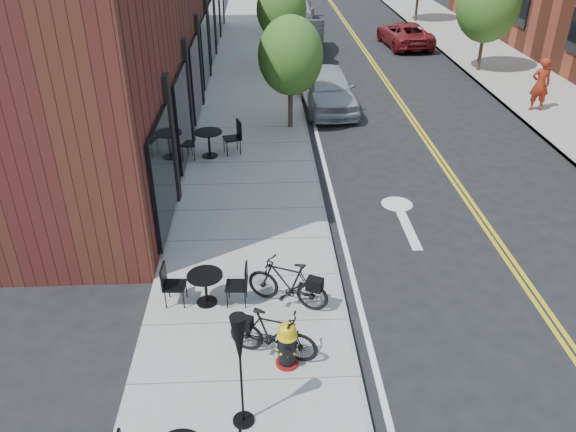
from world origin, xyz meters
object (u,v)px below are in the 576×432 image
object	(u,v)px
patio_umbrella	(240,349)
parked_car_c	(297,12)
parked_car_a	(328,88)
bistro_set_b	(206,285)
bicycle_left	(288,283)
parked_car_far	(404,34)
parked_car_b	(307,38)
pedestrian	(540,84)
bistro_set_c	(209,140)
bicycle_right	(273,334)
fire_hydrant	(287,345)

from	to	relation	value
patio_umbrella	parked_car_c	world-z (taller)	patio_umbrella
parked_car_a	bistro_set_b	bearing A→B (deg)	-110.35
parked_car_a	parked_car_c	xyz separation A→B (m)	(-0.16, 16.62, -0.03)
bistro_set_b	patio_umbrella	xyz separation A→B (m)	(0.80, -2.99, 1.06)
bicycle_left	parked_car_far	size ratio (longest dim) A/B	0.36
parked_car_b	pedestrian	bearing A→B (deg)	-42.68
parked_car_b	parked_car_far	world-z (taller)	parked_car_b
bistro_set_c	pedestrian	size ratio (longest dim) A/B	1.03
parked_car_a	bistro_set_c	bearing A→B (deg)	-134.88
bistro_set_b	parked_car_c	bearing A→B (deg)	85.38
bicycle_right	parked_car_a	size ratio (longest dim) A/B	0.35
bistro_set_c	parked_car_a	bearing A→B (deg)	31.89
bicycle_left	patio_umbrella	size ratio (longest dim) A/B	0.81
bistro_set_c	patio_umbrella	xyz separation A→B (m)	(1.27, -10.33, 0.97)
bicycle_left	parked_car_a	xyz separation A→B (m)	(2.13, 12.19, 0.16)
bistro_set_b	parked_car_far	xyz separation A→B (m)	(9.10, 22.22, 0.09)
bistro_set_c	parked_car_far	distance (m)	17.69
fire_hydrant	bicycle_right	size ratio (longest dim) A/B	0.57
bicycle_left	bistro_set_c	bearing A→B (deg)	-139.98
pedestrian	parked_car_far	bearing A→B (deg)	-71.51
patio_umbrella	bicycle_right	bearing A→B (deg)	70.52
patio_umbrella	bicycle_left	bearing A→B (deg)	73.99
parked_car_far	parked_car_c	bearing A→B (deg)	-54.12
bistro_set_b	patio_umbrella	world-z (taller)	patio_umbrella
parked_car_c	pedestrian	distance (m)	19.28
bistro_set_c	bicycle_right	bearing A→B (deg)	-95.00
fire_hydrant	pedestrian	xyz separation A→B (m)	(10.12, 12.96, 0.55)
bistro_set_b	bistro_set_c	bearing A→B (deg)	96.22
bistro_set_c	patio_umbrella	size ratio (longest dim) A/B	0.97
bistro_set_b	patio_umbrella	distance (m)	3.27
parked_car_b	bistro_set_b	bearing A→B (deg)	-92.94
parked_car_far	pedestrian	bearing A→B (deg)	98.53
fire_hydrant	bistro_set_b	xyz separation A→B (m)	(-1.54, 1.78, 0.01)
fire_hydrant	pedestrian	world-z (taller)	pedestrian
bicycle_left	patio_umbrella	bearing A→B (deg)	8.31
fire_hydrant	parked_car_far	xyz separation A→B (m)	(7.56, 24.00, 0.10)
parked_car_b	bicycle_right	bearing A→B (deg)	-88.96
bicycle_right	parked_car_a	bearing A→B (deg)	9.60
fire_hydrant	bicycle_right	xyz separation A→B (m)	(-0.23, 0.22, 0.05)
bicycle_left	parked_car_b	xyz separation A→B (m)	(1.98, 20.77, 0.19)
bicycle_right	parked_car_c	size ratio (longest dim) A/B	0.31
bicycle_right	bistro_set_c	world-z (taller)	bistro_set_c
parked_car_a	parked_car_b	world-z (taller)	parked_car_b
bicycle_right	bistro_set_c	xyz separation A→B (m)	(-1.78, 8.90, 0.05)
bicycle_left	bicycle_right	xyz separation A→B (m)	(-0.32, -1.45, -0.02)
bicycle_left	bicycle_right	size ratio (longest dim) A/B	1.05
bistro_set_b	pedestrian	bearing A→B (deg)	46.34
parked_car_a	bicycle_right	bearing A→B (deg)	-103.27
parked_car_c	patio_umbrella	bearing A→B (deg)	-87.78
parked_car_b	pedestrian	distance (m)	12.44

